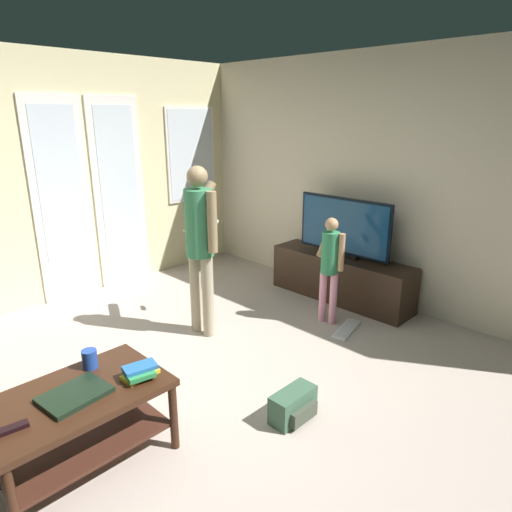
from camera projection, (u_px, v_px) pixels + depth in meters
name	position (u px, v px, depth m)	size (l,w,h in m)	color
ground_plane	(174.00, 408.00, 3.13)	(5.44, 5.03, 0.02)	#B9A89C
wall_back_with_doors	(29.00, 185.00, 4.47)	(5.44, 0.09, 2.58)	beige
wall_right_plain	(385.00, 182.00, 4.57)	(0.06, 5.03, 2.55)	beige
coffee_table	(78.00, 413.00, 2.52)	(0.97, 0.60, 0.48)	#361D10
tv_stand	(341.00, 278.00, 4.87)	(0.41, 1.59, 0.49)	#302015
flat_screen_tv	(344.00, 227.00, 4.70)	(0.08, 1.08, 0.63)	black
person_adult	(200.00, 237.00, 3.92)	(0.50, 0.43, 1.53)	tan
person_child	(330.00, 261.00, 4.22)	(0.37, 0.32, 1.04)	pink
backpack	(294.00, 406.00, 2.98)	(0.34, 0.19, 0.20)	#3B5D46
loose_keyboard	(347.00, 329.00, 4.23)	(0.46, 0.23, 0.02)	white
laptop_closed	(75.00, 395.00, 2.44)	(0.34, 0.26, 0.03)	black
cup_near_edge	(90.00, 359.00, 2.71)	(0.09, 0.09, 0.12)	#22449F
tv_remote_black	(10.00, 429.00, 2.18)	(0.17, 0.05, 0.02)	black
book_stack	(140.00, 372.00, 2.61)	(0.21, 0.18, 0.08)	gold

